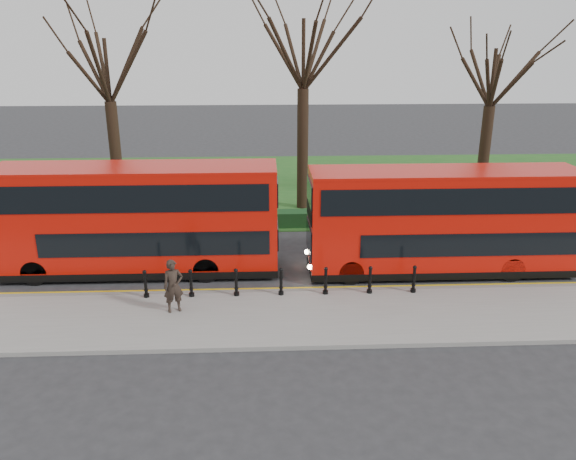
{
  "coord_description": "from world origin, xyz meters",
  "views": [
    {
      "loc": [
        -0.1,
        -19.96,
        9.09
      ],
      "look_at": [
        0.79,
        0.5,
        2.0
      ],
      "focal_mm": 35.0,
      "sensor_mm": 36.0,
      "label": 1
    }
  ],
  "objects_px": {
    "bollard_row": "(281,282)",
    "pedestrian": "(173,286)",
    "bus_rear": "(442,222)",
    "bus_lead": "(138,220)"
  },
  "relations": [
    {
      "from": "bollard_row",
      "to": "bus_rear",
      "type": "relative_size",
      "value": 0.94
    },
    {
      "from": "bus_rear",
      "to": "bollard_row",
      "type": "bearing_deg",
      "value": -161.12
    },
    {
      "from": "bollard_row",
      "to": "bus_rear",
      "type": "bearing_deg",
      "value": 18.88
    },
    {
      "from": "bollard_row",
      "to": "pedestrian",
      "type": "relative_size",
      "value": 5.3
    },
    {
      "from": "bollard_row",
      "to": "pedestrian",
      "type": "bearing_deg",
      "value": -162.9
    },
    {
      "from": "bus_lead",
      "to": "bus_rear",
      "type": "relative_size",
      "value": 1.04
    },
    {
      "from": "pedestrian",
      "to": "bus_lead",
      "type": "bearing_deg",
      "value": 95.79
    },
    {
      "from": "bus_rear",
      "to": "pedestrian",
      "type": "xyz_separation_m",
      "value": [
        -10.16,
        -3.35,
        -1.04
      ]
    },
    {
      "from": "bollard_row",
      "to": "bus_lead",
      "type": "bearing_deg",
      "value": 154.15
    },
    {
      "from": "bus_rear",
      "to": "pedestrian",
      "type": "distance_m",
      "value": 10.74
    }
  ]
}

